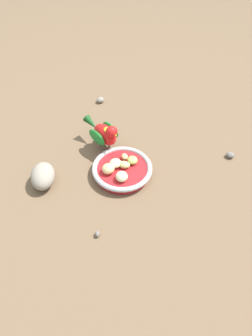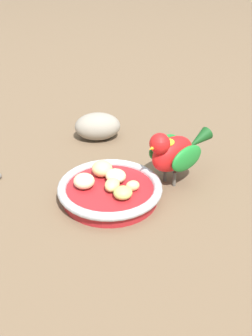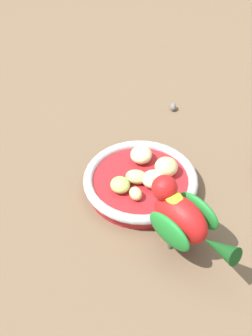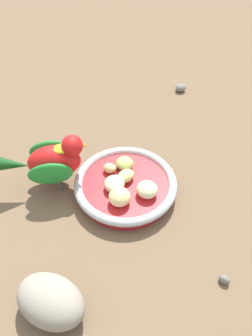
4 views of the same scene
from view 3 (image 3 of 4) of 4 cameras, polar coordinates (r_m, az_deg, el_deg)
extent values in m
plane|color=brown|center=(0.84, 3.87, -1.99)|extent=(4.00, 4.00, 0.00)
cylinder|color=#AD1E23|center=(0.82, 1.66, -1.92)|extent=(0.17, 0.17, 0.02)
torus|color=#B7BABF|center=(0.81, 1.68, -1.33)|extent=(0.19, 0.19, 0.02)
ellipsoid|color=#C6D17A|center=(0.80, 1.20, -1.02)|extent=(0.04, 0.04, 0.02)
ellipsoid|color=#E5C67F|center=(0.81, 4.63, 0.14)|extent=(0.04, 0.04, 0.03)
ellipsoid|color=beige|center=(0.80, 3.46, -1.39)|extent=(0.05, 0.05, 0.02)
ellipsoid|color=#B2CC66|center=(0.79, -0.67, -1.94)|extent=(0.05, 0.05, 0.02)
ellipsoid|color=#E5C67F|center=(0.78, 1.11, -2.95)|extent=(0.03, 0.03, 0.02)
ellipsoid|color=beige|center=(0.84, 1.76, 1.52)|extent=(0.05, 0.05, 0.03)
cylinder|color=#59544C|center=(0.74, 5.10, -8.40)|extent=(0.01, 0.01, 0.03)
cylinder|color=#59544C|center=(0.75, 6.40, -7.44)|extent=(0.01, 0.01, 0.03)
ellipsoid|color=red|center=(0.71, 6.27, -5.74)|extent=(0.08, 0.11, 0.06)
ellipsoid|color=#1E7F2D|center=(0.69, 4.98, -7.27)|extent=(0.04, 0.08, 0.05)
ellipsoid|color=#1E7F2D|center=(0.72, 8.28, -4.88)|extent=(0.04, 0.08, 0.05)
cone|color=#144719|center=(0.68, 10.65, -8.97)|extent=(0.05, 0.07, 0.04)
sphere|color=red|center=(0.70, 4.43, -2.29)|extent=(0.05, 0.05, 0.04)
cone|color=orange|center=(0.71, 3.42, -1.67)|extent=(0.02, 0.02, 0.01)
ellipsoid|color=yellow|center=(0.69, 5.49, -3.40)|extent=(0.03, 0.04, 0.01)
ellipsoid|color=slate|center=(0.99, 5.43, 6.99)|extent=(0.02, 0.02, 0.01)
camera|label=1|loc=(1.20, 2.07, 48.78)|focal=31.92mm
camera|label=2|loc=(0.86, -52.57, 19.56)|focal=47.89mm
camera|label=4|loc=(0.88, 29.21, 31.90)|focal=35.97mm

